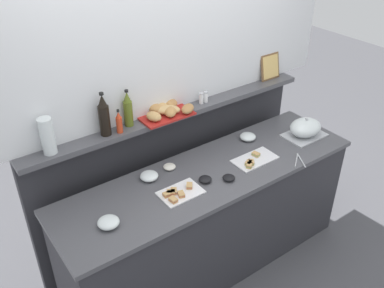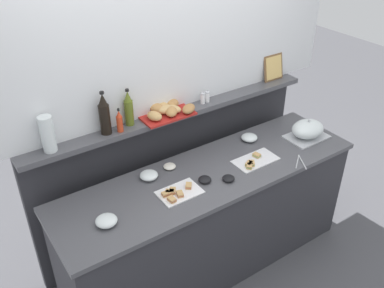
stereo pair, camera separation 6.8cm
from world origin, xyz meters
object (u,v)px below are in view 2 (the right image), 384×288
at_px(bread_basket, 167,109).
at_px(framed_picture, 273,68).
at_px(condiment_bowl_cream, 170,166).
at_px(condiment_bowl_dark, 205,180).
at_px(serving_tongs, 300,161).
at_px(olive_oil_bottle, 129,109).
at_px(wine_bottle_dark, 104,115).
at_px(salt_shaker, 203,98).
at_px(glass_bowl_small, 106,221).
at_px(glass_bowl_large, 249,138).
at_px(sandwich_platter_rear, 254,161).
at_px(sandwich_platter_front, 178,192).
at_px(condiment_bowl_red, 228,178).
at_px(glass_bowl_medium, 149,176).
at_px(hot_sauce_bottle, 120,122).
at_px(pepper_shaker, 207,97).
at_px(water_carafe, 48,134).
at_px(serving_cloche, 308,130).

xyz_separation_m(bread_basket, framed_picture, (1.10, 0.03, 0.07)).
distance_m(condiment_bowl_cream, condiment_bowl_dark, 0.30).
xyz_separation_m(serving_tongs, olive_oil_bottle, (-1.03, 0.73, 0.43)).
bearing_deg(framed_picture, wine_bottle_dark, -178.65).
relative_size(condiment_bowl_cream, salt_shaker, 1.05).
bearing_deg(glass_bowl_small, condiment_bowl_dark, 1.00).
xyz_separation_m(glass_bowl_large, serving_tongs, (0.11, -0.46, -0.02)).
bearing_deg(glass_bowl_large, sandwich_platter_rear, -123.47).
distance_m(sandwich_platter_front, condiment_bowl_red, 0.39).
relative_size(bread_basket, framed_picture, 1.93).
distance_m(glass_bowl_medium, glass_bowl_small, 0.52).
bearing_deg(serving_tongs, glass_bowl_medium, 156.06).
height_order(sandwich_platter_front, wine_bottle_dark, wine_bottle_dark).
relative_size(sandwich_platter_rear, hot_sauce_bottle, 1.96).
relative_size(glass_bowl_small, wine_bottle_dark, 0.43).
height_order(glass_bowl_small, condiment_bowl_dark, glass_bowl_small).
height_order(olive_oil_bottle, bread_basket, olive_oil_bottle).
distance_m(pepper_shaker, bread_basket, 0.36).
xyz_separation_m(glass_bowl_small, olive_oil_bottle, (0.46, 0.53, 0.41)).
xyz_separation_m(wine_bottle_dark, bread_basket, (0.50, 0.00, -0.10)).
distance_m(condiment_bowl_red, condiment_bowl_dark, 0.17).
relative_size(glass_bowl_small, serving_tongs, 0.82).
distance_m(sandwich_platter_rear, framed_picture, 0.95).
bearing_deg(condiment_bowl_cream, sandwich_platter_front, -111.27).
bearing_deg(water_carafe, wine_bottle_dark, 0.12).
bearing_deg(condiment_bowl_dark, olive_oil_bottle, 119.71).
distance_m(condiment_bowl_dark, pepper_shaker, 0.71).
bearing_deg(condiment_bowl_dark, pepper_shaker, 52.87).
relative_size(serving_cloche, framed_picture, 1.53).
xyz_separation_m(serving_tongs, pepper_shaker, (-0.36, 0.70, 0.35)).
relative_size(wine_bottle_dark, water_carafe, 1.27).
relative_size(sandwich_platter_front, condiment_bowl_red, 3.27).
relative_size(sandwich_platter_rear, water_carafe, 1.39).
bearing_deg(condiment_bowl_red, wine_bottle_dark, 137.58).
distance_m(serving_cloche, glass_bowl_large, 0.48).
height_order(condiment_bowl_red, framed_picture, framed_picture).
relative_size(wine_bottle_dark, olive_oil_bottle, 1.14).
bearing_deg(glass_bowl_small, salt_shaker, 25.10).
height_order(glass_bowl_small, wine_bottle_dark, wine_bottle_dark).
height_order(condiment_bowl_cream, wine_bottle_dark, wine_bottle_dark).
height_order(sandwich_platter_front, condiment_bowl_cream, sandwich_platter_front).
height_order(condiment_bowl_cream, framed_picture, framed_picture).
height_order(glass_bowl_large, condiment_bowl_dark, glass_bowl_large).
height_order(condiment_bowl_red, pepper_shaker, pepper_shaker).
distance_m(condiment_bowl_dark, hot_sauce_bottle, 0.72).
bearing_deg(glass_bowl_medium, water_carafe, 157.05).
bearing_deg(hot_sauce_bottle, olive_oil_bottle, 26.66).
relative_size(hot_sauce_bottle, bread_basket, 0.41).
bearing_deg(condiment_bowl_red, sandwich_platter_front, 169.33).
bearing_deg(glass_bowl_small, pepper_shaker, 24.24).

